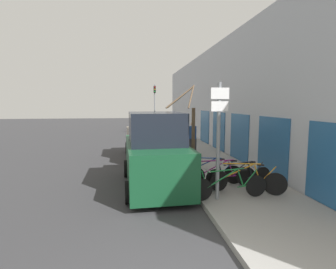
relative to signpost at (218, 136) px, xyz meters
The scene contains 14 objects.
ground_plane 7.55m from the signpost, 101.77° to the left, with size 80.00×80.00×0.00m, color #333335.
sidewalk_curb 10.18m from the signpost, 83.61° to the left, with size 3.20×32.00×0.15m.
building_facade 10.34m from the signpost, 73.82° to the left, with size 0.23×32.00×6.50m.
signpost is the anchor object (origin of this frame).
bicycle_0 1.48m from the signpost, ahead, with size 2.32×0.44×0.88m.
bicycle_1 1.78m from the signpost, 21.35° to the left, with size 2.23×0.98×0.95m.
bicycle_2 1.98m from the signpost, 37.51° to the left, with size 2.25×0.61×0.87m.
bicycle_3 1.91m from the signpost, 66.76° to the left, with size 2.31×0.52×0.90m.
bicycle_4 2.22m from the signpost, 80.62° to the left, with size 2.07×1.02×0.88m.
parked_car_0 2.56m from the signpost, 131.67° to the left, with size 2.23×4.65×2.58m.
parked_car_1 7.20m from the signpost, 103.36° to the left, with size 2.26×4.42×2.39m.
pedestrian_near 6.67m from the signpost, 82.84° to the left, with size 0.45×0.39×1.77m.
street_tree 3.74m from the signpost, 88.68° to the left, with size 1.33×0.98×3.50m.
traffic_light 17.50m from the signpost, 90.77° to the left, with size 0.20×0.30×4.50m.
Camera 1 is at (-0.91, -2.92, 2.86)m, focal length 28.00 mm.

